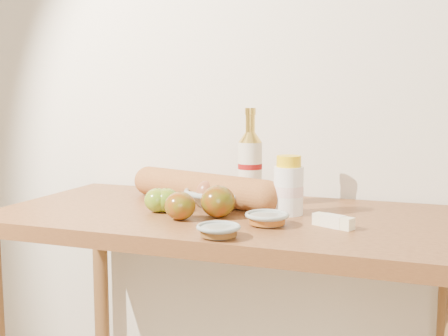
{
  "coord_description": "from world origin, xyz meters",
  "views": [
    {
      "loc": [
        0.48,
        -0.17,
        1.2
      ],
      "look_at": [
        0.0,
        1.15,
        1.02
      ],
      "focal_mm": 45.0,
      "sensor_mm": 36.0,
      "label": 1
    }
  ],
  "objects_px": {
    "table": "(228,259)",
    "baguette": "(202,188)",
    "bourbon_bottle": "(250,167)",
    "cream_bottle": "(288,187)",
    "egg_bowl": "(221,195)"
  },
  "relations": [
    {
      "from": "cream_bottle",
      "to": "baguette",
      "type": "relative_size",
      "value": 0.29
    },
    {
      "from": "egg_bowl",
      "to": "bourbon_bottle",
      "type": "bearing_deg",
      "value": 10.08
    },
    {
      "from": "cream_bottle",
      "to": "egg_bowl",
      "type": "bearing_deg",
      "value": 168.58
    },
    {
      "from": "cream_bottle",
      "to": "table",
      "type": "bearing_deg",
      "value": -165.51
    },
    {
      "from": "bourbon_bottle",
      "to": "cream_bottle",
      "type": "bearing_deg",
      "value": -27.53
    },
    {
      "from": "table",
      "to": "bourbon_bottle",
      "type": "xyz_separation_m",
      "value": [
        0.03,
        0.1,
        0.23
      ]
    },
    {
      "from": "table",
      "to": "egg_bowl",
      "type": "bearing_deg",
      "value": 120.78
    },
    {
      "from": "baguette",
      "to": "egg_bowl",
      "type": "bearing_deg",
      "value": 9.06
    },
    {
      "from": "egg_bowl",
      "to": "table",
      "type": "bearing_deg",
      "value": -59.22
    },
    {
      "from": "bourbon_bottle",
      "to": "baguette",
      "type": "xyz_separation_m",
      "value": [
        -0.14,
        -0.0,
        -0.07
      ]
    },
    {
      "from": "egg_bowl",
      "to": "baguette",
      "type": "distance_m",
      "value": 0.06
    },
    {
      "from": "bourbon_bottle",
      "to": "egg_bowl",
      "type": "xyz_separation_m",
      "value": [
        -0.08,
        -0.01,
        -0.08
      ]
    },
    {
      "from": "table",
      "to": "egg_bowl",
      "type": "relative_size",
      "value": 4.73
    },
    {
      "from": "table",
      "to": "baguette",
      "type": "bearing_deg",
      "value": 139.53
    },
    {
      "from": "table",
      "to": "baguette",
      "type": "distance_m",
      "value": 0.22
    }
  ]
}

